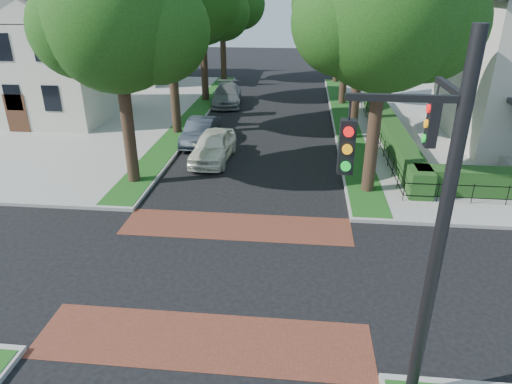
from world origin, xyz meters
TOP-DOWN VIEW (x-y plane):
  - ground at (0.00, 0.00)m, footprint 120.00×120.00m
  - sidewalk_nw at (-19.50, 19.00)m, footprint 30.00×30.00m
  - crosswalk_far at (0.00, 3.20)m, footprint 9.00×2.20m
  - crosswalk_near at (0.00, -3.20)m, footprint 9.00×2.20m
  - grass_strip_ne at (5.40, 19.10)m, footprint 1.60×29.80m
  - grass_strip_nw at (-5.40, 19.10)m, footprint 1.60×29.80m
  - tree_right_near at (5.60, 7.24)m, footprint 7.75×6.67m
  - tree_right_far at (5.60, 24.22)m, footprint 7.25×6.23m
  - tree_right_back at (5.60, 33.23)m, footprint 7.50×6.45m
  - tree_left_near at (-5.40, 7.23)m, footprint 7.50×6.45m
  - tree_left_far at (-5.40, 24.22)m, footprint 7.00×6.02m
  - tree_left_back at (-5.40, 33.24)m, footprint 7.75×6.66m
  - hedge_main_road at (7.70, 15.00)m, footprint 1.00×18.00m
  - fence_main_road at (6.90, 15.00)m, footprint 0.06×18.00m
  - house_left_near at (-15.49, 17.99)m, footprint 10.00×9.00m
  - house_left_far at (-15.49, 31.99)m, footprint 10.00×9.00m
  - traffic_signal at (4.89, -4.41)m, footprint 2.17×2.00m
  - parked_car_front at (-2.30, 10.49)m, footprint 2.13×4.84m
  - parked_car_middle at (-3.60, 13.35)m, footprint 1.73×4.52m
  - parked_car_rear at (-3.60, 23.23)m, footprint 2.73×5.54m

SIDE VIEW (x-z plane):
  - ground at x=0.00m, z-range 0.00..0.00m
  - crosswalk_far at x=0.00m, z-range 0.00..0.01m
  - crosswalk_near at x=0.00m, z-range 0.00..0.01m
  - sidewalk_nw at x=-19.50m, z-range 0.00..0.15m
  - grass_strip_ne at x=5.40m, z-range 0.15..0.17m
  - grass_strip_nw at x=-5.40m, z-range 0.15..0.17m
  - fence_main_road at x=6.90m, z-range 0.15..1.05m
  - parked_car_middle at x=-3.60m, z-range 0.00..1.47m
  - hedge_main_road at x=7.70m, z-range 0.15..1.35m
  - parked_car_rear at x=-3.60m, z-range 0.00..1.55m
  - parked_car_front at x=-2.30m, z-range 0.00..1.62m
  - traffic_signal at x=4.89m, z-range 0.71..8.71m
  - house_left_near at x=-15.49m, z-range -0.03..10.11m
  - house_left_far at x=-15.49m, z-range -0.03..10.11m
  - tree_right_far at x=5.60m, z-range 2.04..11.78m
  - tree_left_far at x=-5.40m, z-range 2.19..12.05m
  - tree_right_back at x=5.60m, z-range 2.17..12.37m
  - tree_left_near at x=-5.40m, z-range 2.17..12.37m
  - tree_left_back at x=-5.40m, z-range 2.19..12.63m
  - tree_right_near at x=5.60m, z-range 2.30..12.96m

